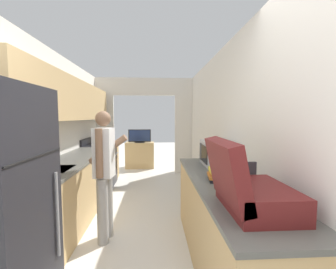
{
  "coord_description": "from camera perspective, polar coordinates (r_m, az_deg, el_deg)",
  "views": [
    {
      "loc": [
        0.27,
        -0.86,
        1.51
      ],
      "look_at": [
        0.48,
        2.78,
        1.21
      ],
      "focal_mm": 24.0,
      "sensor_mm": 36.0,
      "label": 1
    }
  ],
  "objects": [
    {
      "name": "suitcase",
      "position": [
        1.61,
        19.3,
        -12.76
      ],
      "size": [
        0.5,
        0.59,
        0.47
      ],
      "color": "#5B1919",
      "rests_on": "counter_right"
    },
    {
      "name": "microwave",
      "position": [
        2.92,
        12.33,
        -4.69
      ],
      "size": [
        0.35,
        0.51,
        0.31
      ],
      "color": "#B7B7BC",
      "rests_on": "counter_right"
    },
    {
      "name": "tv_cabinet",
      "position": [
        6.68,
        -7.15,
        -5.18
      ],
      "size": [
        0.82,
        0.42,
        0.75
      ],
      "color": "tan",
      "rests_on": "ground_plane"
    },
    {
      "name": "television",
      "position": [
        6.57,
        -7.22,
        -0.41
      ],
      "size": [
        0.64,
        0.16,
        0.38
      ],
      "color": "black",
      "rests_on": "tv_cabinet"
    },
    {
      "name": "wall_far_with_doorway",
      "position": [
        5.91,
        -5.97,
        3.89
      ],
      "size": [
        2.9,
        0.06,
        2.5
      ],
      "color": "white",
      "rests_on": "ground_plane"
    },
    {
      "name": "book_stack",
      "position": [
        2.27,
        13.0,
        -9.93
      ],
      "size": [
        0.25,
        0.27,
        0.11
      ],
      "color": "black",
      "rests_on": "counter_right"
    },
    {
      "name": "wall_left",
      "position": [
        3.52,
        -28.08,
        3.4
      ],
      "size": [
        0.38,
        7.41,
        2.5
      ],
      "color": "white",
      "rests_on": "ground_plane"
    },
    {
      "name": "counter_right",
      "position": [
        2.45,
        14.03,
        -21.24
      ],
      "size": [
        0.62,
        2.3,
        0.89
      ],
      "color": "tan",
      "rests_on": "ground_plane"
    },
    {
      "name": "range_oven",
      "position": [
        5.2,
        -16.85,
        -7.32
      ],
      "size": [
        0.66,
        0.73,
        1.03
      ],
      "color": "black",
      "rests_on": "ground_plane"
    },
    {
      "name": "person",
      "position": [
        2.84,
        -15.87,
        -9.25
      ],
      "size": [
        0.51,
        0.41,
        1.57
      ],
      "rotation": [
        0.0,
        0.0,
        1.43
      ],
      "color": "#9E9E9E",
      "rests_on": "ground_plane"
    },
    {
      "name": "counter_left",
      "position": [
        3.87,
        -21.98,
        -11.65
      ],
      "size": [
        0.62,
        3.74,
        0.89
      ],
      "color": "tan",
      "rests_on": "ground_plane"
    },
    {
      "name": "wall_right",
      "position": [
        2.96,
        16.61,
        -0.61
      ],
      "size": [
        0.06,
        7.41,
        2.5
      ],
      "color": "white",
      "rests_on": "ground_plane"
    }
  ]
}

